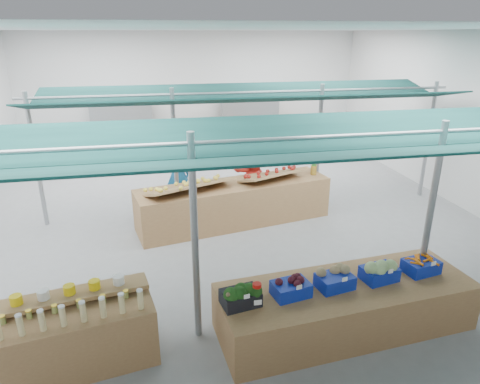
{
  "coord_description": "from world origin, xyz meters",
  "views": [
    {
      "loc": [
        -1.43,
        -9.15,
        4.13
      ],
      "look_at": [
        0.1,
        -1.6,
        1.25
      ],
      "focal_mm": 32.0,
      "sensor_mm": 36.0,
      "label": 1
    }
  ],
  "objects_px": {
    "fruit_counter": "(235,203)",
    "vendor_right": "(250,170)",
    "bottle_shelf": "(81,333)",
    "vendor_left": "(178,175)",
    "veg_counter": "(345,306)"
  },
  "relations": [
    {
      "from": "veg_counter",
      "to": "vendor_left",
      "type": "relative_size",
      "value": 2.11
    },
    {
      "from": "vendor_left",
      "to": "vendor_right",
      "type": "distance_m",
      "value": 1.8
    },
    {
      "from": "bottle_shelf",
      "to": "vendor_left",
      "type": "height_order",
      "value": "vendor_left"
    },
    {
      "from": "bottle_shelf",
      "to": "vendor_right",
      "type": "height_order",
      "value": "vendor_right"
    },
    {
      "from": "veg_counter",
      "to": "vendor_right",
      "type": "height_order",
      "value": "vendor_right"
    },
    {
      "from": "bottle_shelf",
      "to": "veg_counter",
      "type": "distance_m",
      "value": 3.7
    },
    {
      "from": "fruit_counter",
      "to": "vendor_right",
      "type": "distance_m",
      "value": 1.32
    },
    {
      "from": "fruit_counter",
      "to": "vendor_right",
      "type": "height_order",
      "value": "vendor_right"
    },
    {
      "from": "bottle_shelf",
      "to": "fruit_counter",
      "type": "xyz_separation_m",
      "value": [
        2.81,
        3.99,
        0.02
      ]
    },
    {
      "from": "fruit_counter",
      "to": "veg_counter",
      "type": "bearing_deg",
      "value": -89.04
    },
    {
      "from": "bottle_shelf",
      "to": "vendor_right",
      "type": "xyz_separation_m",
      "value": [
        3.41,
        5.09,
        0.43
      ]
    },
    {
      "from": "bottle_shelf",
      "to": "vendor_right",
      "type": "bearing_deg",
      "value": 45.9
    },
    {
      "from": "veg_counter",
      "to": "vendor_left",
      "type": "distance_m",
      "value": 5.54
    },
    {
      "from": "vendor_right",
      "to": "bottle_shelf",
      "type": "bearing_deg",
      "value": 44.66
    },
    {
      "from": "veg_counter",
      "to": "vendor_left",
      "type": "height_order",
      "value": "vendor_left"
    }
  ]
}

